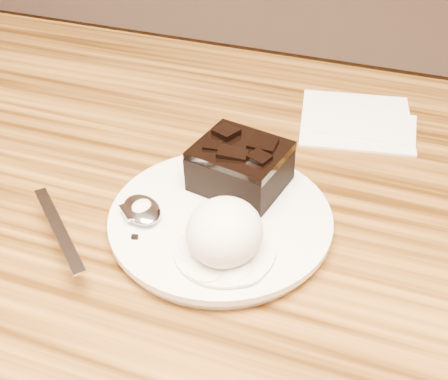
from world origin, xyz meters
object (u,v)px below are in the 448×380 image
(ice_cream_scoop, at_px, (225,232))
(spoon, at_px, (142,211))
(brownie, at_px, (240,169))
(napkin, at_px, (356,120))
(plate, at_px, (220,222))

(ice_cream_scoop, xyz_separation_m, spoon, (-0.09, 0.02, -0.02))
(brownie, distance_m, napkin, 0.21)
(brownie, height_order, napkin, brownie)
(brownie, relative_size, spoon, 0.45)
(napkin, bearing_deg, spoon, -121.08)
(brownie, relative_size, ice_cream_scoop, 1.20)
(plate, xyz_separation_m, ice_cream_scoop, (0.02, -0.05, 0.03))
(brownie, xyz_separation_m, napkin, (0.09, 0.19, -0.03))
(ice_cream_scoop, height_order, spoon, ice_cream_scoop)
(brownie, bearing_deg, spoon, -133.54)
(plate, xyz_separation_m, spoon, (-0.07, -0.03, 0.01))
(ice_cream_scoop, relative_size, spoon, 0.38)
(ice_cream_scoop, distance_m, spoon, 0.09)
(plate, relative_size, napkin, 1.59)
(plate, xyz_separation_m, brownie, (0.00, 0.05, 0.03))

